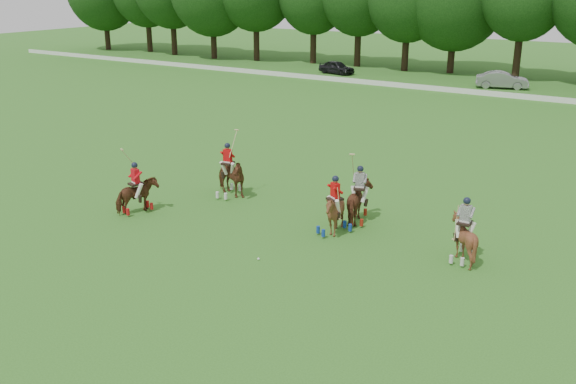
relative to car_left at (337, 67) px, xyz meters
The scene contains 10 objects.
ground 45.62m from the car_left, 68.71° to the right, with size 180.00×180.00×0.00m, color #2E641C.
boundary_rail 17.16m from the car_left, 15.20° to the right, with size 120.00×0.10×0.44m, color white.
car_left is the anchor object (origin of this frame).
car_mid 16.72m from the car_left, ahead, with size 1.58×4.53×1.49m, color gray.
polo_red_a 42.35m from the car_left, 73.08° to the right, with size 1.31×1.93×2.76m.
polo_red_b 39.36m from the car_left, 68.82° to the right, with size 1.97×1.75×3.02m.
polo_red_c 43.27m from the car_left, 61.79° to the right, with size 1.91×1.97×2.36m.
polo_stripe_a 41.93m from the car_left, 60.45° to the right, with size 1.50×2.17×2.92m.
polo_stripe_b 45.60m from the car_left, 56.13° to the right, with size 1.34×1.50×2.33m.
polo_ball 45.99m from the car_left, 65.09° to the right, with size 0.09×0.09×0.09m, color white.
Camera 1 is at (14.77, -16.08, 9.49)m, focal length 40.00 mm.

